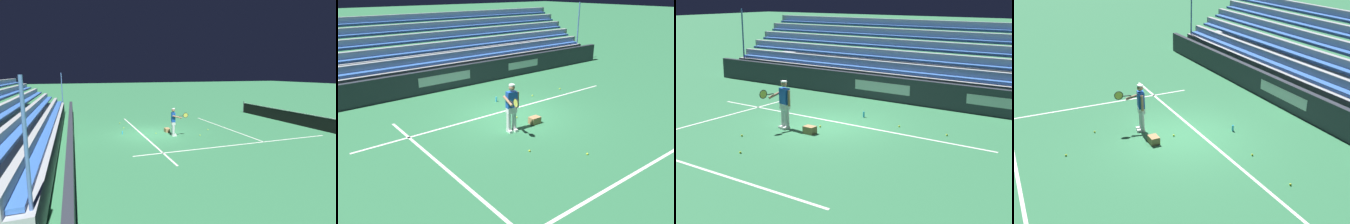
{
  "view_description": "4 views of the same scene",
  "coord_description": "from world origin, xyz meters",
  "views": [
    {
      "loc": [
        15.72,
        -4.47,
        3.9
      ],
      "look_at": [
        0.37,
        1.12,
        1.4
      ],
      "focal_mm": 28.0,
      "sensor_mm": 36.0,
      "label": 1
    },
    {
      "loc": [
        7.7,
        9.44,
        4.77
      ],
      "look_at": [
        1.0,
        0.87,
        0.61
      ],
      "focal_mm": 35.0,
      "sensor_mm": 36.0,
      "label": 2
    },
    {
      "loc": [
        -9.84,
        13.11,
        4.65
      ],
      "look_at": [
        -0.74,
        0.1,
        0.63
      ],
      "focal_mm": 50.0,
      "sensor_mm": 36.0,
      "label": 3
    },
    {
      "loc": [
        -10.95,
        5.47,
        6.11
      ],
      "look_at": [
        -0.22,
        0.24,
        1.01
      ],
      "focal_mm": 42.0,
      "sensor_mm": 36.0,
      "label": 4
    }
  ],
  "objects": [
    {
      "name": "tennis_ball_midcourt",
      "position": [
        1.57,
        2.78,
        0.03
      ],
      "size": [
        0.07,
        0.07,
        0.07
      ],
      "primitive_type": "sphere",
      "color": "#CCE533",
      "rests_on": "ground"
    },
    {
      "name": "tennis_ball_on_baseline",
      "position": [
        -4.05,
        -1.22,
        0.03
      ],
      "size": [
        0.07,
        0.07,
        0.07
      ],
      "primitive_type": "sphere",
      "color": "#CCE533",
      "rests_on": "ground"
    },
    {
      "name": "court_baseline_white",
      "position": [
        0.0,
        -0.5,
        0.0
      ],
      "size": [
        12.0,
        0.1,
        0.01
      ],
      "primitive_type": "cube",
      "color": "white",
      "rests_on": "ground"
    },
    {
      "name": "tennis_player",
      "position": [
        1.04,
        1.24,
        0.89
      ],
      "size": [
        0.69,
        0.96,
        1.71
      ],
      "color": "silver",
      "rests_on": "ground"
    },
    {
      "name": "bleacher_stand",
      "position": [
        0.0,
        -7.33,
        0.79
      ],
      "size": [
        20.76,
        4.0,
        3.85
      ],
      "color": "#9EA3A8",
      "rests_on": "ground"
    },
    {
      "name": "tennis_ball_toward_net",
      "position": [
        0.32,
        4.01,
        0.03
      ],
      "size": [
        0.07,
        0.07,
        0.07
      ],
      "primitive_type": "sphere",
      "color": "#CCE533",
      "rests_on": "ground"
    },
    {
      "name": "ground_plane",
      "position": [
        0.0,
        0.0,
        0.0
      ],
      "size": [
        160.0,
        160.0,
        0.0
      ],
      "primitive_type": "plane",
      "color": "#337A4C"
    },
    {
      "name": "tennis_ball_stray_back",
      "position": [
        -2.22,
        -1.24,
        0.03
      ],
      "size": [
        0.07,
        0.07,
        0.07
      ],
      "primitive_type": "sphere",
      "color": "#CCE533",
      "rests_on": "ground"
    },
    {
      "name": "court_sideline_white",
      "position": [
        4.11,
        4.0,
        0.0
      ],
      "size": [
        0.1,
        12.0,
        0.01
      ],
      "primitive_type": "cube",
      "color": "white",
      "rests_on": "ground"
    },
    {
      "name": "water_bottle",
      "position": [
        -0.43,
        -1.67,
        0.11
      ],
      "size": [
        0.07,
        0.07,
        0.22
      ],
      "primitive_type": "cylinder",
      "color": "#33B2E5",
      "rests_on": "ground"
    },
    {
      "name": "tennis_ball_far_right",
      "position": [
        0.1,
        0.39,
        0.03
      ],
      "size": [
        0.07,
        0.07,
        0.07
      ],
      "primitive_type": "sphere",
      "color": "#CCE533",
      "rests_on": "ground"
    },
    {
      "name": "court_service_line_white",
      "position": [
        0.0,
        5.5,
        0.0
      ],
      "size": [
        8.22,
        0.1,
        0.01
      ],
      "primitive_type": "cube",
      "color": "white",
      "rests_on": "ground"
    },
    {
      "name": "back_wall_sponsor_board",
      "position": [
        -0.01,
        -4.7,
        0.55
      ],
      "size": [
        21.85,
        0.25,
        1.1
      ],
      "color": "#2D333D",
      "rests_on": "ground"
    },
    {
      "name": "ball_box_cardboard",
      "position": [
        -0.09,
        1.21,
        0.13
      ],
      "size": [
        0.4,
        0.3,
        0.26
      ],
      "primitive_type": "cube",
      "rotation": [
        0.0,
        0.0,
        0.01
      ],
      "color": "#A87F51",
      "rests_on": "ground"
    }
  ]
}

